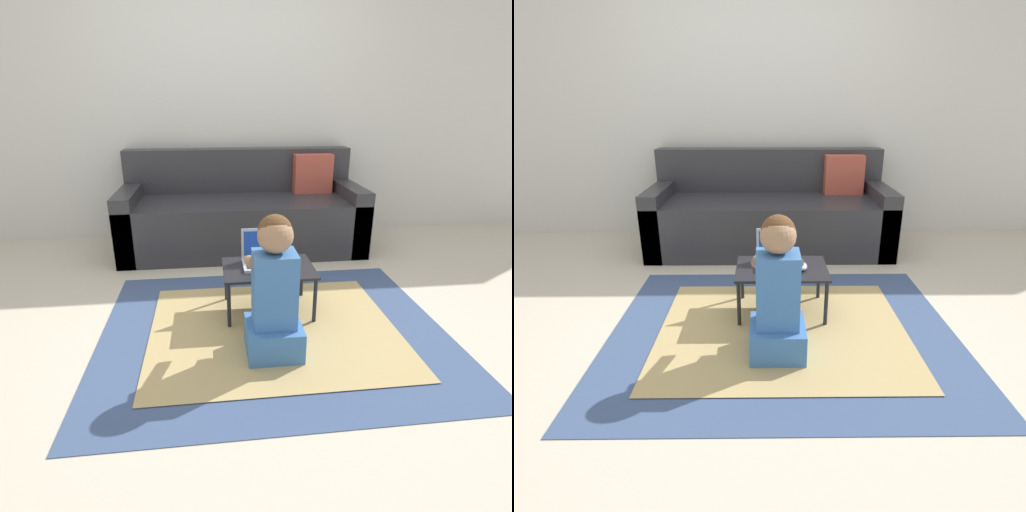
# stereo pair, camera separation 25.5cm
# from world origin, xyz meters

# --- Properties ---
(ground_plane) EXTENTS (16.00, 16.00, 0.00)m
(ground_plane) POSITION_xyz_m (0.00, 0.00, 0.00)
(ground_plane) COLOR beige
(wall_back) EXTENTS (9.00, 0.06, 2.50)m
(wall_back) POSITION_xyz_m (0.00, 1.75, 1.25)
(wall_back) COLOR silver
(wall_back) RESTS_ON ground_plane
(area_rug) EXTENTS (2.06, 1.66, 0.01)m
(area_rug) POSITION_xyz_m (0.15, -0.25, 0.00)
(area_rug) COLOR #3D517A
(area_rug) RESTS_ON ground_plane
(couch) EXTENTS (2.15, 0.89, 0.88)m
(couch) POSITION_xyz_m (0.09, 1.27, 0.31)
(couch) COLOR #2D2D33
(couch) RESTS_ON ground_plane
(laptop_desk) EXTENTS (0.58, 0.41, 0.32)m
(laptop_desk) POSITION_xyz_m (0.15, -0.02, 0.28)
(laptop_desk) COLOR black
(laptop_desk) RESTS_ON ground_plane
(laptop) EXTENTS (0.22, 0.21, 0.22)m
(laptop) POSITION_xyz_m (0.10, 0.03, 0.35)
(laptop) COLOR #B7BCC6
(laptop) RESTS_ON laptop_desk
(computer_mouse) EXTENTS (0.07, 0.11, 0.04)m
(computer_mouse) POSITION_xyz_m (0.27, -0.05, 0.34)
(computer_mouse) COLOR #B2B7C1
(computer_mouse) RESTS_ON laptop_desk
(person_seated) EXTENTS (0.30, 0.39, 0.79)m
(person_seated) POSITION_xyz_m (0.11, -0.48, 0.37)
(person_seated) COLOR #3D70B2
(person_seated) RESTS_ON ground_plane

